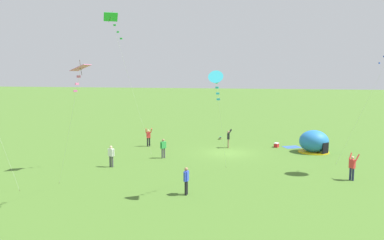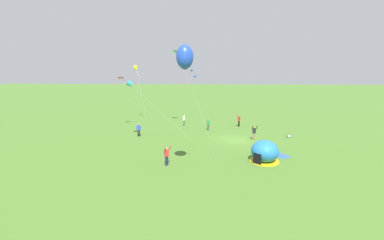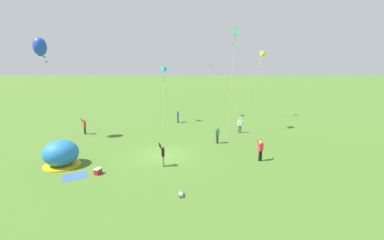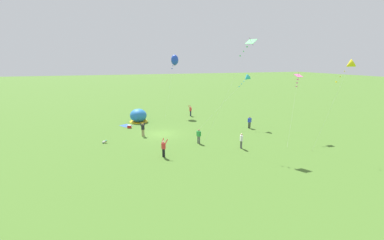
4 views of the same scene
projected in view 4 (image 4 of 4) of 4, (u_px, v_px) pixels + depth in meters
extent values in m
plane|color=#477028|center=(161.00, 134.00, 34.06)|extent=(300.00, 300.00, 0.00)
ellipsoid|color=#2672BF|center=(138.00, 115.00, 40.56)|extent=(2.70, 2.60, 2.10)
cylinder|color=yellow|center=(139.00, 122.00, 40.79)|extent=(2.81, 2.81, 0.10)
cube|color=black|center=(143.00, 117.00, 41.81)|extent=(0.63, 0.67, 1.10)
cube|color=#3359A5|center=(126.00, 126.00, 38.42)|extent=(2.11, 1.94, 0.01)
cube|color=red|center=(129.00, 127.00, 37.07)|extent=(0.53, 0.62, 0.38)
cube|color=white|center=(129.00, 125.00, 37.02)|extent=(0.54, 0.63, 0.06)
cylinder|color=white|center=(104.00, 142.00, 30.27)|extent=(0.29, 0.36, 0.22)
sphere|color=#9E7051|center=(106.00, 141.00, 30.40)|extent=(0.19, 0.19, 0.19)
cylinder|color=#338C59|center=(106.00, 141.00, 30.38)|extent=(0.24, 0.24, 0.06)
cylinder|color=#9E7051|center=(105.00, 142.00, 30.43)|extent=(0.07, 0.07, 0.17)
cylinder|color=#9E7051|center=(105.00, 143.00, 30.27)|extent=(0.07, 0.07, 0.17)
cylinder|color=navy|center=(103.00, 143.00, 30.30)|extent=(0.09, 0.09, 0.13)
cylinder|color=navy|center=(103.00, 143.00, 30.17)|extent=(0.09, 0.09, 0.13)
cylinder|color=#8C7251|center=(142.00, 133.00, 33.01)|extent=(0.15, 0.15, 0.88)
cylinder|color=#8C7251|center=(144.00, 133.00, 33.10)|extent=(0.15, 0.15, 0.88)
cube|color=black|center=(143.00, 127.00, 32.89)|extent=(0.29, 0.41, 0.60)
sphere|color=#9E7051|center=(143.00, 124.00, 32.79)|extent=(0.22, 0.22, 0.22)
cylinder|color=black|center=(140.00, 124.00, 32.80)|extent=(0.39, 0.20, 0.50)
cylinder|color=black|center=(144.00, 123.00, 33.03)|extent=(0.38, 0.10, 0.50)
cylinder|color=#4C4C51|center=(241.00, 145.00, 28.37)|extent=(0.15, 0.15, 0.88)
cylinder|color=#4C4C51|center=(241.00, 144.00, 28.56)|extent=(0.15, 0.15, 0.88)
cube|color=white|center=(241.00, 138.00, 28.29)|extent=(0.41, 0.29, 0.60)
sphere|color=beige|center=(242.00, 134.00, 28.20)|extent=(0.22, 0.22, 0.22)
cylinder|color=white|center=(242.00, 139.00, 28.05)|extent=(0.09, 0.09, 0.58)
cylinder|color=white|center=(241.00, 137.00, 28.53)|extent=(0.09, 0.09, 0.58)
cylinder|color=black|center=(249.00, 125.00, 36.93)|extent=(0.15, 0.15, 0.88)
cylinder|color=black|center=(250.00, 125.00, 36.97)|extent=(0.15, 0.15, 0.88)
cube|color=blue|center=(250.00, 120.00, 36.78)|extent=(0.26, 0.39, 0.60)
sphere|color=#9E7051|center=(250.00, 117.00, 36.68)|extent=(0.22, 0.22, 0.22)
cylinder|color=blue|center=(248.00, 120.00, 36.72)|extent=(0.09, 0.09, 0.58)
cylinder|color=blue|center=(251.00, 120.00, 36.84)|extent=(0.09, 0.09, 0.58)
cylinder|color=black|center=(163.00, 153.00, 25.97)|extent=(0.15, 0.15, 0.88)
cylinder|color=black|center=(164.00, 153.00, 25.84)|extent=(0.15, 0.15, 0.88)
cube|color=red|center=(163.00, 146.00, 25.73)|extent=(0.45, 0.40, 0.60)
sphere|color=beige|center=(163.00, 142.00, 25.64)|extent=(0.22, 0.22, 0.22)
cylinder|color=red|center=(163.00, 141.00, 25.91)|extent=(0.31, 0.35, 0.50)
cylinder|color=red|center=(166.00, 142.00, 25.56)|extent=(0.22, 0.39, 0.50)
cylinder|color=#4C4C51|center=(199.00, 140.00, 30.14)|extent=(0.15, 0.15, 0.88)
cylinder|color=#4C4C51|center=(198.00, 140.00, 30.23)|extent=(0.15, 0.15, 0.88)
cube|color=green|center=(199.00, 134.00, 30.02)|extent=(0.44, 0.44, 0.60)
sphere|color=#9E7051|center=(199.00, 130.00, 29.92)|extent=(0.22, 0.22, 0.22)
cylinder|color=green|center=(201.00, 134.00, 29.90)|extent=(0.09, 0.09, 0.58)
cylinder|color=green|center=(197.00, 133.00, 30.13)|extent=(0.09, 0.09, 0.58)
cylinder|color=#1E2347|center=(190.00, 114.00, 44.94)|extent=(0.15, 0.15, 0.88)
cylinder|color=#1E2347|center=(191.00, 113.00, 45.11)|extent=(0.15, 0.15, 0.88)
cube|color=red|center=(191.00, 109.00, 44.86)|extent=(0.44, 0.44, 0.60)
sphere|color=tan|center=(191.00, 107.00, 44.76)|extent=(0.22, 0.22, 0.22)
cylinder|color=red|center=(189.00, 107.00, 44.58)|extent=(0.29, 0.36, 0.50)
cylinder|color=red|center=(190.00, 106.00, 45.05)|extent=(0.36, 0.30, 0.50)
cylinder|color=silver|center=(223.00, 104.00, 36.77)|extent=(0.31, 7.47, 7.02)
cylinder|color=brown|center=(199.00, 129.00, 36.28)|extent=(0.03, 0.03, 0.06)
cone|color=#33B7D1|center=(247.00, 78.00, 37.24)|extent=(0.91, 1.13, 1.12)
cube|color=#33B7D1|center=(244.00, 81.00, 37.19)|extent=(0.21, 0.09, 0.12)
cube|color=#33B7D1|center=(242.00, 84.00, 37.15)|extent=(0.21, 0.11, 0.12)
cube|color=#33B7D1|center=(239.00, 87.00, 37.11)|extent=(0.21, 0.10, 0.12)
cylinder|color=silver|center=(330.00, 110.00, 26.33)|extent=(1.56, 1.91, 9.14)
cylinder|color=brown|center=(312.00, 150.00, 27.79)|extent=(0.03, 0.03, 0.06)
cone|color=yellow|center=(350.00, 65.00, 24.86)|extent=(1.33, 1.35, 1.09)
cube|color=yellow|center=(345.00, 71.00, 25.13)|extent=(0.18, 0.19, 0.12)
cube|color=yellow|center=(340.00, 77.00, 25.35)|extent=(0.16, 0.20, 0.12)
cube|color=yellow|center=(336.00, 82.00, 25.58)|extent=(0.21, 0.12, 0.12)
cylinder|color=silver|center=(226.00, 96.00, 28.23)|extent=(1.49, 4.74, 11.49)
cylinder|color=brown|center=(203.00, 145.00, 29.49)|extent=(0.03, 0.03, 0.06)
cube|color=green|center=(251.00, 42.00, 26.96)|extent=(1.28, 1.23, 0.52)
cylinder|color=#332314|center=(251.00, 41.00, 26.96)|extent=(0.17, 0.48, 0.84)
cube|color=green|center=(247.00, 47.00, 27.08)|extent=(0.20, 0.07, 0.12)
cube|color=green|center=(244.00, 51.00, 27.18)|extent=(0.21, 0.12, 0.12)
cube|color=green|center=(240.00, 56.00, 27.28)|extent=(0.20, 0.07, 0.12)
cylinder|color=silver|center=(170.00, 89.00, 44.20)|extent=(3.17, 2.69, 9.62)
cylinder|color=brown|center=(165.00, 118.00, 43.41)|extent=(0.03, 0.03, 0.06)
ellipsoid|color=blue|center=(175.00, 60.00, 44.97)|extent=(1.29, 1.29, 1.80)
cube|color=brown|center=(175.00, 65.00, 45.15)|extent=(0.32, 0.32, 0.23)
cube|color=blue|center=(174.00, 63.00, 44.73)|extent=(0.14, 0.21, 0.12)
cube|color=blue|center=(173.00, 66.00, 44.52)|extent=(0.20, 0.16, 0.12)
cube|color=blue|center=(172.00, 69.00, 44.31)|extent=(0.15, 0.20, 0.12)
cylinder|color=silver|center=(293.00, 110.00, 30.32)|extent=(4.27, 4.28, 7.71)
cylinder|color=brown|center=(287.00, 148.00, 28.57)|extent=(0.03, 0.03, 0.06)
cube|color=pink|center=(298.00, 76.00, 32.07)|extent=(0.82, 0.87, 0.35)
cylinder|color=#332314|center=(298.00, 75.00, 32.06)|extent=(0.25, 0.25, 0.79)
cube|color=pink|center=(298.00, 79.00, 31.79)|extent=(0.21, 0.14, 0.12)
cube|color=pink|center=(297.00, 83.00, 31.56)|extent=(0.15, 0.21, 0.12)
cube|color=pink|center=(297.00, 86.00, 31.33)|extent=(0.19, 0.18, 0.12)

